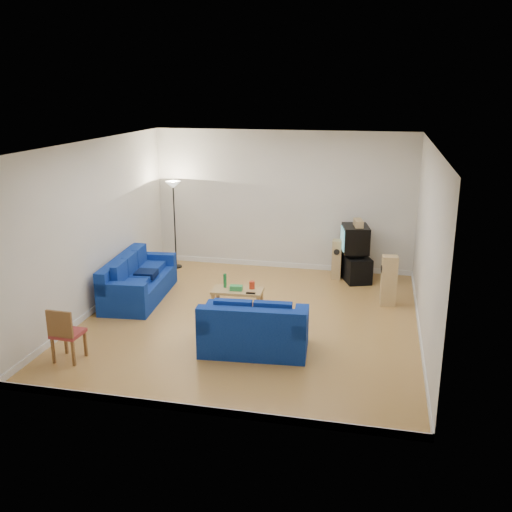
% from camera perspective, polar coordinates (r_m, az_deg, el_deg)
% --- Properties ---
extents(room, '(6.01, 6.51, 3.21)m').
position_cam_1_polar(room, '(10.08, -0.49, 1.79)').
color(room, olive).
rests_on(room, ground).
extents(sofa_three_seat, '(1.14, 2.28, 0.85)m').
position_cam_1_polar(sofa_three_seat, '(11.75, -11.86, -2.67)').
color(sofa_three_seat, navy).
rests_on(sofa_three_seat, ground).
extents(sofa_loveseat, '(1.77, 1.08, 0.85)m').
position_cam_1_polar(sofa_loveseat, '(9.22, -0.21, -7.70)').
color(sofa_loveseat, navy).
rests_on(sofa_loveseat, ground).
extents(coffee_table, '(1.00, 0.53, 0.36)m').
position_cam_1_polar(coffee_table, '(11.05, -1.87, -3.63)').
color(coffee_table, tan).
rests_on(coffee_table, ground).
extents(bottle, '(0.08, 0.08, 0.27)m').
position_cam_1_polar(bottle, '(11.12, -3.12, -2.47)').
color(bottle, '#197233').
rests_on(bottle, coffee_table).
extents(tissue_box, '(0.25, 0.15, 0.10)m').
position_cam_1_polar(tissue_box, '(10.98, -2.00, -3.21)').
color(tissue_box, green).
rests_on(tissue_box, coffee_table).
extents(red_canister, '(0.13, 0.13, 0.15)m').
position_cam_1_polar(red_canister, '(11.05, -0.41, -2.91)').
color(red_canister, red).
rests_on(red_canister, coffee_table).
extents(remote, '(0.18, 0.06, 0.02)m').
position_cam_1_polar(remote, '(10.81, -0.53, -3.73)').
color(remote, black).
rests_on(remote, coffee_table).
extents(tv_stand, '(0.79, 1.03, 0.56)m').
position_cam_1_polar(tv_stand, '(12.79, 9.89, -1.15)').
color(tv_stand, black).
rests_on(tv_stand, ground).
extents(av_receiver, '(0.35, 0.42, 0.10)m').
position_cam_1_polar(av_receiver, '(12.70, 9.98, 0.26)').
color(av_receiver, black).
rests_on(av_receiver, tv_stand).
extents(television, '(0.68, 0.83, 0.57)m').
position_cam_1_polar(television, '(12.62, 9.88, 1.73)').
color(television, black).
rests_on(television, av_receiver).
extents(centre_speaker, '(0.25, 0.44, 0.15)m').
position_cam_1_polar(centre_speaker, '(12.51, 10.20, 3.27)').
color(centre_speaker, tan).
rests_on(centre_speaker, television).
extents(speaker_left, '(0.21, 0.28, 0.88)m').
position_cam_1_polar(speaker_left, '(12.77, 8.05, -0.33)').
color(speaker_left, tan).
rests_on(speaker_left, ground).
extents(speaker_right, '(0.33, 0.26, 1.00)m').
position_cam_1_polar(speaker_right, '(11.37, 13.14, -2.42)').
color(speaker_right, tan).
rests_on(speaker_right, ground).
extents(floor_lamp, '(0.35, 0.35, 2.06)m').
position_cam_1_polar(floor_lamp, '(13.27, -8.25, 5.89)').
color(floor_lamp, black).
rests_on(floor_lamp, ground).
extents(dining_chair, '(0.44, 0.44, 0.89)m').
position_cam_1_polar(dining_chair, '(9.31, -18.53, -7.22)').
color(dining_chair, brown).
rests_on(dining_chair, ground).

